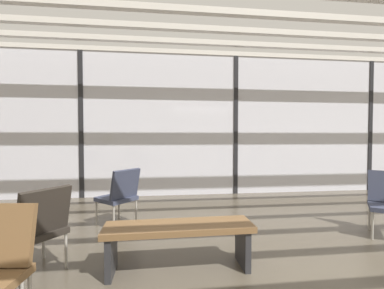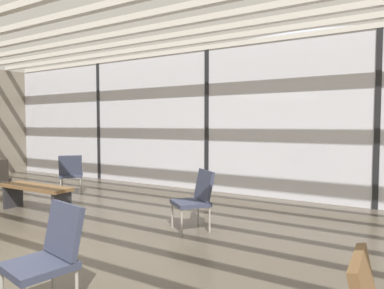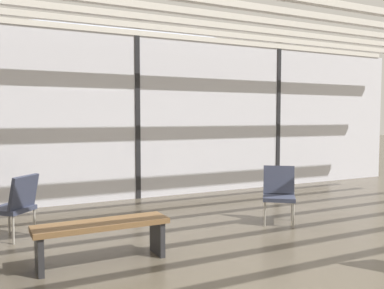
# 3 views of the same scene
# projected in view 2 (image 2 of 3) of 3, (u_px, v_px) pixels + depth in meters

# --- Properties ---
(glass_curtain_wall) EXTENTS (14.00, 0.08, 3.25)m
(glass_curtain_wall) POSITION_uv_depth(u_px,v_px,m) (208.00, 121.00, 8.17)
(glass_curtain_wall) COLOR silver
(glass_curtain_wall) RESTS_ON ground
(window_mullion_0) EXTENTS (0.10, 0.12, 3.25)m
(window_mullion_0) POSITION_uv_depth(u_px,v_px,m) (100.00, 122.00, 9.99)
(window_mullion_0) COLOR black
(window_mullion_0) RESTS_ON ground
(window_mullion_1) EXTENTS (0.10, 0.12, 3.25)m
(window_mullion_1) POSITION_uv_depth(u_px,v_px,m) (208.00, 121.00, 8.17)
(window_mullion_1) COLOR black
(window_mullion_1) RESTS_ON ground
(window_mullion_2) EXTENTS (0.10, 0.12, 3.25)m
(window_mullion_2) POSITION_uv_depth(u_px,v_px,m) (378.00, 120.00, 6.34)
(window_mullion_2) COLOR black
(window_mullion_2) RESTS_ON ground
(ceiling_slats) EXTENTS (13.72, 6.72, 0.10)m
(ceiling_slats) POSITION_uv_depth(u_px,v_px,m) (101.00, 7.00, 5.26)
(ceiling_slats) COLOR beige
(ceiling_slats) RESTS_ON glass_curtain_wall
(parked_airplane) EXTENTS (14.44, 4.38, 4.38)m
(parked_airplane) POSITION_uv_depth(u_px,v_px,m) (291.00, 104.00, 11.15)
(parked_airplane) COLOR #B2BCD6
(parked_airplane) RESTS_ON ground
(lounge_chair_0) EXTENTS (0.70, 0.71, 0.87)m
(lounge_chair_0) POSITION_uv_depth(u_px,v_px,m) (196.00, 196.00, 5.13)
(lounge_chair_0) COLOR #33384C
(lounge_chair_0) RESTS_ON ground
(lounge_chair_1) EXTENTS (0.71, 0.71, 0.87)m
(lounge_chair_1) POSITION_uv_depth(u_px,v_px,m) (71.00, 172.00, 7.80)
(lounge_chair_1) COLOR #33384C
(lounge_chair_1) RESTS_ON ground
(lounge_chair_3) EXTENTS (0.57, 0.61, 0.87)m
(lounge_chair_3) POSITION_uv_depth(u_px,v_px,m) (49.00, 252.00, 2.89)
(lounge_chair_3) COLOR #33384C
(lounge_chair_3) RESTS_ON ground
(waiting_bench) EXTENTS (1.51, 0.42, 0.47)m
(waiting_bench) POSITION_uv_depth(u_px,v_px,m) (36.00, 192.00, 6.18)
(waiting_bench) COLOR brown
(waiting_bench) RESTS_ON ground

